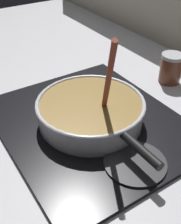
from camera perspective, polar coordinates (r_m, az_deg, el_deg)
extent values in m
cube|color=#B7B7BC|center=(0.82, -13.90, -6.15)|extent=(2.40, 1.60, 0.04)
cube|color=black|center=(0.82, 0.00, -2.16)|extent=(0.56, 0.48, 0.01)
torus|color=#592D0C|center=(0.82, 0.00, -1.61)|extent=(0.19, 0.19, 0.01)
cylinder|color=#262628|center=(0.70, 8.93, -9.98)|extent=(0.15, 0.15, 0.01)
cylinder|color=silver|center=(0.80, 0.00, 0.00)|extent=(0.29, 0.29, 0.06)
cylinder|color=olive|center=(0.80, 0.00, 0.23)|extent=(0.28, 0.28, 0.06)
torus|color=silver|center=(0.78, 0.00, 1.92)|extent=(0.30, 0.30, 0.01)
cylinder|color=black|center=(0.66, 10.07, -7.45)|extent=(0.13, 0.02, 0.02)
cylinder|color=#E5CC7A|center=(0.70, -1.64, -3.41)|extent=(0.03, 0.03, 0.01)
cylinder|color=#EDD88C|center=(0.81, -0.22, 2.57)|extent=(0.03, 0.03, 0.01)
cylinder|color=beige|center=(0.79, 6.44, 1.09)|extent=(0.03, 0.03, 0.01)
cylinder|color=#E5CC7A|center=(0.85, -5.60, 4.21)|extent=(0.03, 0.03, 0.01)
cylinder|color=#EDD88C|center=(0.76, -5.57, -0.48)|extent=(0.03, 0.03, 0.01)
cylinder|color=#E5CC7A|center=(0.88, 0.67, 5.42)|extent=(0.04, 0.04, 0.01)
cylinder|color=maroon|center=(0.67, 3.61, 6.41)|extent=(0.12, 0.07, 0.25)
cube|color=brown|center=(0.79, 2.66, 0.82)|extent=(0.05, 0.05, 0.01)
cylinder|color=brown|center=(1.05, 15.84, 8.08)|extent=(0.07, 0.07, 0.09)
cylinder|color=#B2B2B7|center=(1.02, 16.33, 10.66)|extent=(0.08, 0.08, 0.01)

